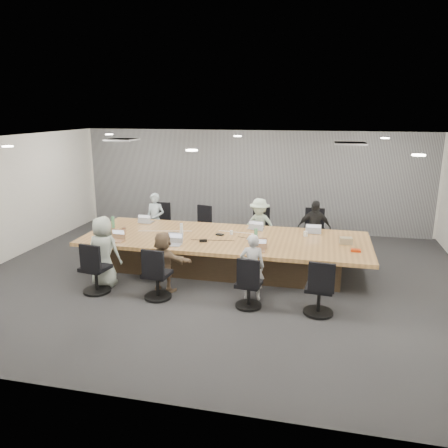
% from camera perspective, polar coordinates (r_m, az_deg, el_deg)
% --- Properties ---
extents(floor, '(10.00, 8.00, 0.00)m').
position_cam_1_polar(floor, '(9.05, -0.57, -7.07)').
color(floor, '#2D2D2E').
rests_on(floor, ground).
extents(ceiling, '(10.00, 8.00, 0.00)m').
position_cam_1_polar(ceiling, '(8.42, -0.61, 10.90)').
color(ceiling, white).
rests_on(ceiling, wall_back).
extents(wall_back, '(10.00, 0.00, 2.80)m').
position_cam_1_polar(wall_back, '(12.48, 3.68, 5.69)').
color(wall_back, silver).
rests_on(wall_back, ground).
extents(wall_front, '(10.00, 0.00, 2.80)m').
position_cam_1_polar(wall_front, '(5.01, -11.36, -8.73)').
color(wall_front, silver).
rests_on(wall_front, ground).
extents(wall_left, '(0.00, 8.00, 2.80)m').
position_cam_1_polar(wall_left, '(10.91, -27.11, 2.74)').
color(wall_left, silver).
rests_on(wall_left, ground).
extents(curtain, '(9.80, 0.04, 2.80)m').
position_cam_1_polar(curtain, '(12.41, 3.62, 5.63)').
color(curtain, gray).
rests_on(curtain, ground).
extents(conference_table, '(6.00, 2.20, 0.74)m').
position_cam_1_polar(conference_table, '(9.37, 0.14, -3.68)').
color(conference_table, '#402F1F').
rests_on(conference_table, ground).
extents(chair_0, '(0.57, 0.57, 0.79)m').
position_cam_1_polar(chair_0, '(11.53, -8.25, -0.32)').
color(chair_0, black).
rests_on(chair_0, ground).
extents(chair_1, '(0.61, 0.61, 0.74)m').
position_cam_1_polar(chair_1, '(11.17, -2.55, -0.79)').
color(chair_1, black).
rests_on(chair_1, ground).
extents(chair_2, '(0.60, 0.60, 0.79)m').
position_cam_1_polar(chair_2, '(10.88, 4.87, -1.13)').
color(chair_2, black).
rests_on(chair_2, ground).
extents(chair_3, '(0.59, 0.59, 0.86)m').
position_cam_1_polar(chair_3, '(10.78, 11.64, -1.33)').
color(chair_3, black).
rests_on(chair_3, ground).
extents(chair_4, '(0.63, 0.63, 0.81)m').
position_cam_1_polar(chair_4, '(8.60, -16.41, -6.04)').
color(chair_4, black).
rests_on(chair_4, ground).
extents(chair_5, '(0.57, 0.57, 0.78)m').
position_cam_1_polar(chair_5, '(8.09, -8.71, -6.99)').
color(chair_5, black).
rests_on(chair_5, ground).
extents(chair_6, '(0.54, 0.54, 0.72)m').
position_cam_1_polar(chair_6, '(7.68, 3.24, -8.31)').
color(chair_6, black).
rests_on(chair_6, ground).
extents(chair_7, '(0.58, 0.58, 0.79)m').
position_cam_1_polar(chair_7, '(7.58, 12.33, -8.70)').
color(chair_7, black).
rests_on(chair_7, ground).
extents(person_0, '(0.52, 0.37, 1.34)m').
position_cam_1_polar(person_0, '(11.14, -8.94, 0.58)').
color(person_0, '#A6BBC5').
rests_on(person_0, ground).
extents(laptop_0, '(0.32, 0.23, 0.02)m').
position_cam_1_polar(laptop_0, '(10.63, -10.04, 0.29)').
color(laptop_0, '#B2B2B7').
rests_on(laptop_0, conference_table).
extents(person_2, '(0.93, 0.64, 1.33)m').
position_cam_1_polar(person_2, '(10.48, 4.63, -0.23)').
color(person_2, '#A4BDA5').
rests_on(person_2, ground).
extents(laptop_2, '(0.38, 0.30, 0.02)m').
position_cam_1_polar(laptop_2, '(9.93, 4.18, -0.56)').
color(laptop_2, '#B2B2B7').
rests_on(laptop_2, conference_table).
extents(person_3, '(0.83, 0.45, 1.34)m').
position_cam_1_polar(person_3, '(10.38, 11.66, -0.59)').
color(person_3, black).
rests_on(person_3, ground).
extents(laptop_3, '(0.34, 0.23, 0.02)m').
position_cam_1_polar(laptop_3, '(9.83, 11.60, -0.99)').
color(laptop_3, '#B2B2B7').
rests_on(laptop_3, conference_table).
extents(person_4, '(0.70, 0.47, 1.39)m').
position_cam_1_polar(person_4, '(8.79, -15.45, -3.48)').
color(person_4, '#9FAA9C').
rests_on(person_4, ground).
extents(laptop_4, '(0.32, 0.23, 0.02)m').
position_cam_1_polar(laptop_4, '(9.24, -13.88, -2.15)').
color(laptop_4, '#8C6647').
rests_on(laptop_4, conference_table).
extents(person_5, '(1.14, 0.57, 1.17)m').
position_cam_1_polar(person_5, '(8.33, -7.89, -4.89)').
color(person_5, brown).
rests_on(person_5, ground).
extents(laptop_5, '(0.32, 0.22, 0.02)m').
position_cam_1_polar(laptop_5, '(8.77, -6.67, -2.72)').
color(laptop_5, '#B2B2B7').
rests_on(laptop_5, conference_table).
extents(person_6, '(0.49, 0.36, 1.24)m').
position_cam_1_polar(person_6, '(7.91, 3.70, -5.63)').
color(person_6, '#B3B3B3').
rests_on(person_6, ground).
extents(laptop_6, '(0.33, 0.25, 0.02)m').
position_cam_1_polar(laptop_6, '(8.38, 4.32, -3.50)').
color(laptop_6, '#8C6647').
rests_on(laptop_6, conference_table).
extents(bottle_green_left, '(0.09, 0.09, 0.26)m').
position_cam_1_polar(bottle_green_left, '(10.25, -14.30, 0.21)').
color(bottle_green_left, '#4A8F62').
rests_on(bottle_green_left, conference_table).
extents(bottle_green_right, '(0.08, 0.08, 0.26)m').
position_cam_1_polar(bottle_green_right, '(8.99, 4.18, -1.41)').
color(bottle_green_right, '#4A8F62').
rests_on(bottle_green_right, conference_table).
extents(bottle_clear, '(0.08, 0.08, 0.23)m').
position_cam_1_polar(bottle_clear, '(9.50, -5.57, -0.63)').
color(bottle_clear, silver).
rests_on(bottle_clear, conference_table).
extents(cup_white_far, '(0.09, 0.09, 0.09)m').
position_cam_1_polar(cup_white_far, '(9.43, 0.98, -1.13)').
color(cup_white_far, white).
rests_on(cup_white_far, conference_table).
extents(cup_white_near, '(0.11, 0.11, 0.11)m').
position_cam_1_polar(cup_white_near, '(9.47, 10.61, -1.26)').
color(cup_white_near, white).
rests_on(cup_white_near, conference_table).
extents(mug_brown, '(0.09, 0.09, 0.10)m').
position_cam_1_polar(mug_brown, '(9.90, -12.94, -0.71)').
color(mug_brown, brown).
rests_on(mug_brown, conference_table).
extents(mic_left, '(0.18, 0.14, 0.03)m').
position_cam_1_polar(mic_left, '(9.06, -7.01, -2.11)').
color(mic_left, black).
rests_on(mic_left, conference_table).
extents(mic_right, '(0.18, 0.15, 0.03)m').
position_cam_1_polar(mic_right, '(9.39, -0.56, -1.39)').
color(mic_right, black).
rests_on(mic_right, conference_table).
extents(stapler, '(0.16, 0.09, 0.06)m').
position_cam_1_polar(stapler, '(8.92, -2.73, -2.19)').
color(stapler, black).
rests_on(stapler, conference_table).
extents(canvas_bag, '(0.26, 0.18, 0.13)m').
position_cam_1_polar(canvas_bag, '(9.12, 15.64, -2.11)').
color(canvas_bag, '#988765').
rests_on(canvas_bag, conference_table).
extents(snack_packet, '(0.19, 0.13, 0.04)m').
position_cam_1_polar(snack_packet, '(8.71, 16.84, -3.31)').
color(snack_packet, '#C13108').
rests_on(snack_packet, conference_table).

